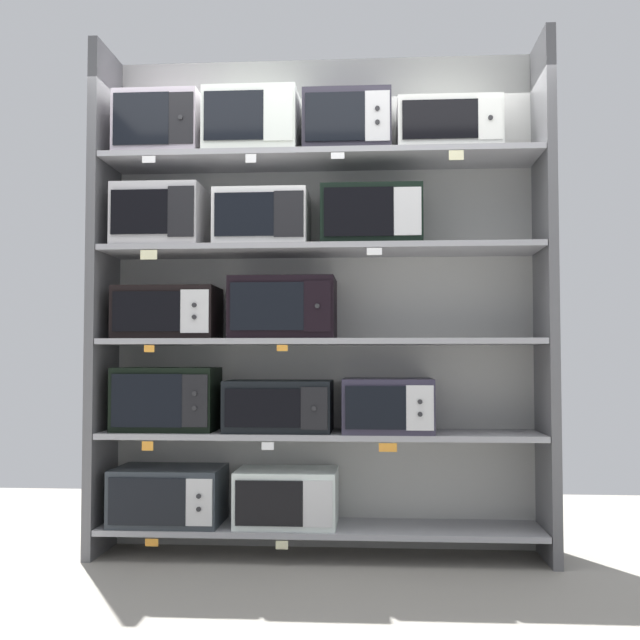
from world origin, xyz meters
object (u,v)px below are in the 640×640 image
(microwave_7, at_px, (162,219))
(microwave_13, at_px, (448,129))
(microwave_5, at_px, (168,313))
(microwave_12, at_px, (348,126))
(microwave_11, at_px, (253,127))
(microwave_1, at_px, (287,497))
(microwave_6, at_px, (284,309))
(microwave_2, at_px, (167,399))
(microwave_9, at_px, (372,218))
(microwave_3, at_px, (279,406))
(microwave_8, at_px, (263,220))
(microwave_4, at_px, (388,405))
(microwave_10, at_px, (162,129))
(microwave_0, at_px, (169,495))

(microwave_7, xyz_separation_m, microwave_13, (1.53, -0.00, 0.46))
(microwave_5, distance_m, microwave_12, 1.39)
(microwave_11, bearing_deg, microwave_1, -0.04)
(microwave_1, xyz_separation_m, microwave_6, (-0.02, 0.00, 0.99))
(microwave_2, distance_m, microwave_9, 1.45)
(microwave_3, xyz_separation_m, microwave_8, (-0.09, -0.00, 0.99))
(microwave_7, height_order, microwave_11, microwave_11)
(microwave_5, xyz_separation_m, microwave_7, (-0.04, 0.00, 0.51))
(microwave_3, bearing_deg, microwave_4, -0.02)
(microwave_6, xyz_separation_m, microwave_8, (-0.11, 0.00, 0.47))
(microwave_5, bearing_deg, microwave_10, -179.66)
(microwave_10, distance_m, microwave_13, 1.54)
(microwave_0, height_order, microwave_10, microwave_10)
(microwave_5, relative_size, microwave_7, 1.16)
(microwave_2, relative_size, microwave_10, 1.18)
(microwave_1, relative_size, microwave_9, 1.00)
(microwave_2, relative_size, microwave_5, 0.99)
(microwave_7, bearing_deg, microwave_6, -0.02)
(microwave_3, xyz_separation_m, microwave_12, (0.36, -0.00, 1.49))
(microwave_5, bearing_deg, microwave_1, -0.01)
(microwave_3, distance_m, microwave_10, 1.63)
(microwave_5, height_order, microwave_6, microwave_6)
(microwave_4, height_order, microwave_7, microwave_7)
(microwave_8, bearing_deg, microwave_0, -179.97)
(microwave_1, distance_m, microwave_4, 0.72)
(microwave_13, bearing_deg, microwave_11, 180.00)
(microwave_1, relative_size, microwave_12, 1.14)
(microwave_8, relative_size, microwave_13, 0.91)
(microwave_0, height_order, microwave_12, microwave_12)
(microwave_10, distance_m, microwave_12, 1.01)
(microwave_8, xyz_separation_m, microwave_12, (0.45, -0.00, 0.50))
(microwave_13, bearing_deg, microwave_8, 180.00)
(microwave_11, height_order, microwave_13, microwave_11)
(microwave_5, bearing_deg, microwave_3, 0.01)
(microwave_0, bearing_deg, microwave_7, 179.47)
(microwave_11, bearing_deg, microwave_5, -180.00)
(microwave_0, bearing_deg, microwave_11, 0.04)
(microwave_10, xyz_separation_m, microwave_11, (0.50, 0.00, 0.00))
(microwave_5, xyz_separation_m, microwave_13, (1.50, -0.00, 0.97))
(microwave_3, height_order, microwave_13, microwave_13)
(microwave_4, relative_size, microwave_8, 0.95)
(microwave_11, bearing_deg, microwave_7, 179.98)
(microwave_2, xyz_separation_m, microwave_10, (-0.04, 0.00, 1.46))
(microwave_1, height_order, microwave_8, microwave_8)
(microwave_8, relative_size, microwave_12, 1.06)
(microwave_0, bearing_deg, microwave_2, -179.96)
(microwave_10, xyz_separation_m, microwave_12, (1.01, 0.00, -0.01))
(microwave_8, bearing_deg, microwave_9, -0.03)
(microwave_9, relative_size, microwave_10, 1.17)
(microwave_6, distance_m, microwave_8, 0.49)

